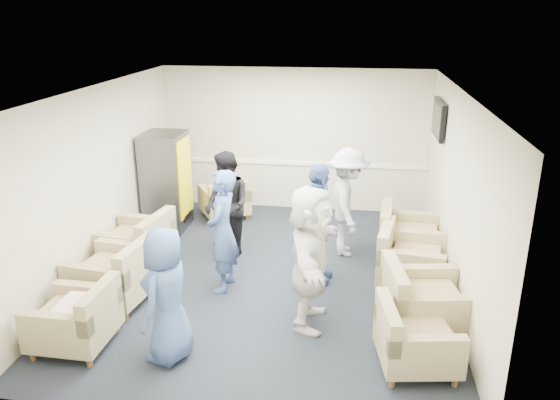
# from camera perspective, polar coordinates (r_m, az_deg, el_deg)

# --- Properties ---
(floor) EXTENTS (6.00, 6.00, 0.00)m
(floor) POSITION_cam_1_polar(r_m,az_deg,el_deg) (8.06, -1.01, -7.99)
(floor) COLOR black
(floor) RESTS_ON ground
(ceiling) EXTENTS (6.00, 6.00, 0.00)m
(ceiling) POSITION_cam_1_polar(r_m,az_deg,el_deg) (7.23, -1.14, 11.39)
(ceiling) COLOR white
(ceiling) RESTS_ON back_wall
(back_wall) EXTENTS (5.00, 0.02, 2.70)m
(back_wall) POSITION_cam_1_polar(r_m,az_deg,el_deg) (10.40, 1.54, 6.27)
(back_wall) COLOR beige
(back_wall) RESTS_ON floor
(front_wall) EXTENTS (5.00, 0.02, 2.70)m
(front_wall) POSITION_cam_1_polar(r_m,az_deg,el_deg) (4.83, -6.74, -9.86)
(front_wall) COLOR beige
(front_wall) RESTS_ON floor
(left_wall) EXTENTS (0.02, 6.00, 2.70)m
(left_wall) POSITION_cam_1_polar(r_m,az_deg,el_deg) (8.29, -18.40, 1.86)
(left_wall) COLOR beige
(left_wall) RESTS_ON floor
(right_wall) EXTENTS (0.02, 6.00, 2.70)m
(right_wall) POSITION_cam_1_polar(r_m,az_deg,el_deg) (7.57, 17.96, 0.29)
(right_wall) COLOR beige
(right_wall) RESTS_ON floor
(chair_rail) EXTENTS (4.98, 0.04, 0.06)m
(chair_rail) POSITION_cam_1_polar(r_m,az_deg,el_deg) (10.50, 1.51, 3.85)
(chair_rail) COLOR white
(chair_rail) RESTS_ON back_wall
(tv) EXTENTS (0.10, 1.00, 0.58)m
(tv) POSITION_cam_1_polar(r_m,az_deg,el_deg) (9.12, 16.24, 8.12)
(tv) COLOR black
(tv) RESTS_ON right_wall
(armchair_left_near) EXTENTS (0.86, 0.86, 0.67)m
(armchair_left_near) POSITION_cam_1_polar(r_m,az_deg,el_deg) (6.78, -20.32, -11.74)
(armchair_left_near) COLOR #998E63
(armchair_left_near) RESTS_ON floor
(armchair_left_mid) EXTENTS (1.05, 1.05, 0.75)m
(armchair_left_mid) POSITION_cam_1_polar(r_m,az_deg,el_deg) (7.56, -16.63, -7.65)
(armchair_left_mid) COLOR #998E63
(armchair_left_mid) RESTS_ON floor
(armchair_left_far) EXTENTS (1.08, 1.08, 0.75)m
(armchair_left_far) POSITION_cam_1_polar(r_m,az_deg,el_deg) (8.40, -14.60, -4.64)
(armchair_left_far) COLOR #998E63
(armchair_left_far) RESTS_ON floor
(armchair_right_near) EXTENTS (0.93, 0.93, 0.65)m
(armchair_right_near) POSITION_cam_1_polar(r_m,az_deg,el_deg) (6.22, 13.66, -14.14)
(armchair_right_near) COLOR #998E63
(armchair_right_near) RESTS_ON floor
(armchair_right_midnear) EXTENTS (1.06, 1.06, 0.74)m
(armchair_right_midnear) POSITION_cam_1_polar(r_m,az_deg,el_deg) (6.83, 14.39, -10.48)
(armchair_right_midnear) COLOR #998E63
(armchair_right_midnear) RESTS_ON floor
(armchair_right_midfar) EXTENTS (1.04, 1.04, 0.72)m
(armchair_right_midfar) POSITION_cam_1_polar(r_m,az_deg,el_deg) (7.90, 13.16, -6.21)
(armchair_right_midfar) COLOR #998E63
(armchair_right_midfar) RESTS_ON floor
(armchair_right_far) EXTENTS (1.01, 1.01, 0.75)m
(armchair_right_far) POSITION_cam_1_polar(r_m,az_deg,el_deg) (8.57, 13.03, -4.04)
(armchair_right_far) COLOR #998E63
(armchair_right_far) RESTS_ON floor
(armchair_corner) EXTENTS (1.10, 1.10, 0.64)m
(armchair_corner) POSITION_cam_1_polar(r_m,az_deg,el_deg) (10.19, -5.74, -0.16)
(armchair_corner) COLOR #998E63
(armchair_corner) RESTS_ON floor
(vending_machine) EXTENTS (0.70, 0.81, 1.71)m
(vending_machine) POSITION_cam_1_polar(r_m,az_deg,el_deg) (9.73, -11.77, 1.93)
(vending_machine) COLOR #4D4D55
(vending_machine) RESTS_ON floor
(backpack) EXTENTS (0.26, 0.19, 0.44)m
(backpack) POSITION_cam_1_polar(r_m,az_deg,el_deg) (8.32, -12.61, -5.85)
(backpack) COLOR black
(backpack) RESTS_ON floor
(pillow) EXTENTS (0.36, 0.48, 0.14)m
(pillow) POSITION_cam_1_polar(r_m,az_deg,el_deg) (6.70, -20.56, -10.42)
(pillow) COLOR white
(pillow) RESTS_ON armchair_left_near
(person_front_left) EXTENTS (0.64, 0.84, 1.55)m
(person_front_left) POSITION_cam_1_polar(r_m,az_deg,el_deg) (6.11, -11.77, -9.71)
(person_front_left) COLOR #3E5B95
(person_front_left) RESTS_ON floor
(person_mid_left) EXTENTS (0.44, 0.65, 1.72)m
(person_mid_left) POSITION_cam_1_polar(r_m,az_deg,el_deg) (7.43, -6.02, -3.26)
(person_mid_left) COLOR #3E5B95
(person_mid_left) RESTS_ON floor
(person_back_left) EXTENTS (1.01, 1.02, 1.66)m
(person_back_left) POSITION_cam_1_polar(r_m,az_deg,el_deg) (8.49, -5.56, -0.50)
(person_back_left) COLOR black
(person_back_left) RESTS_ON floor
(person_back_right) EXTENTS (0.76, 1.17, 1.72)m
(person_back_right) POSITION_cam_1_polar(r_m,az_deg,el_deg) (8.54, 7.06, -0.27)
(person_back_right) COLOR silver
(person_back_right) RESTS_ON floor
(person_mid_right) EXTENTS (0.56, 1.07, 1.74)m
(person_mid_right) POSITION_cam_1_polar(r_m,az_deg,el_deg) (7.62, 3.93, -2.49)
(person_mid_right) COLOR #3E5B95
(person_mid_right) RESTS_ON floor
(person_front_right) EXTENTS (0.61, 1.69, 1.79)m
(person_front_right) POSITION_cam_1_polar(r_m,az_deg,el_deg) (6.56, 3.19, -5.99)
(person_front_right) COLOR white
(person_front_right) RESTS_ON floor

